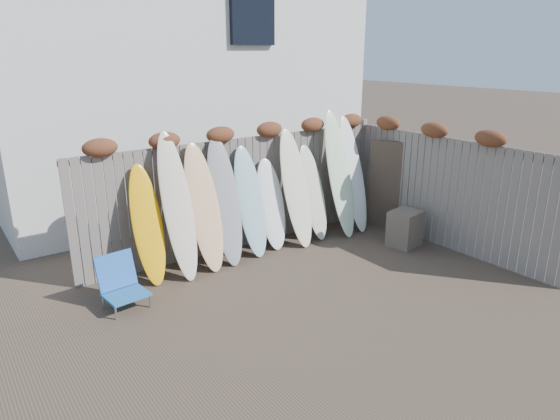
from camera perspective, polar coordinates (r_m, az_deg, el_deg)
ground at (r=7.55m, az=5.40°, el=-9.53°), size 80.00×80.00×0.00m
back_fence at (r=8.97m, az=-4.15°, el=3.09°), size 6.05×0.28×2.24m
right_fence at (r=9.42m, az=18.50°, el=2.65°), size 0.28×4.40×2.24m
house at (r=12.54m, az=-12.90°, el=16.22°), size 8.50×5.50×6.33m
beach_chair at (r=7.42m, az=-17.73°, el=-7.92°), size 0.61×0.64×0.74m
wooden_crate at (r=9.46m, az=14.10°, el=-2.05°), size 0.64×0.56×0.66m
lattice_panel at (r=10.14m, az=13.24°, el=2.63°), size 0.50×1.11×1.77m
surfboard_0 at (r=7.88m, az=-14.91°, el=-1.66°), size 0.51×0.68×1.82m
surfboard_1 at (r=7.91m, az=-11.64°, el=0.40°), size 0.49×0.81×2.28m
surfboard_2 at (r=8.16m, az=-8.68°, el=0.28°), size 0.56×0.74×2.06m
surfboard_3 at (r=8.35m, az=-6.32°, el=0.98°), size 0.58×0.79×2.11m
surfboard_4 at (r=8.67m, az=-3.39°, el=0.96°), size 0.53×0.69×1.90m
surfboard_5 at (r=8.99m, az=-1.01°, el=0.66°), size 0.57×0.63×1.61m
surfboard_6 at (r=9.09m, az=1.84°, el=2.47°), size 0.54×0.75×2.11m
surfboard_7 at (r=9.47m, az=3.80°, el=2.01°), size 0.56×0.67×1.77m
surfboard_8 at (r=9.66m, az=6.81°, el=4.10°), size 0.55×0.86×2.38m
surfboard_9 at (r=9.98m, az=8.35°, el=4.07°), size 0.51×0.79×2.24m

